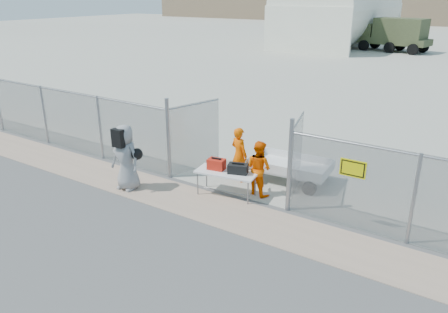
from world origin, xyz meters
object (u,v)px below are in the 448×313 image
Objects in this scene: security_worker_left at (239,155)px; utility_trailer at (290,170)px; security_worker_right at (259,168)px; folding_table at (226,184)px; visitor at (126,157)px.

security_worker_left reaches higher than utility_trailer.
utility_trailer is at bearing -91.00° from security_worker_right.
security_worker_right is at bearing 167.84° from security_worker_left.
utility_trailer is at bearing -132.44° from security_worker_left.
folding_table is at bearing -123.38° from utility_trailer.
folding_table is at bearing 54.31° from security_worker_right.
visitor is 0.64× the size of utility_trailer.
folding_table is 2.19m from utility_trailer.
security_worker_right is at bearing -109.63° from utility_trailer.
utility_trailer is (1.07, 1.91, 0.01)m from folding_table.
security_worker_left is 1.08m from security_worker_right.
visitor is (-2.67, -1.17, 0.60)m from folding_table.
security_worker_right is (0.96, -0.51, -0.05)m from security_worker_left.
folding_table is at bearing 118.72° from security_worker_left.
folding_table is 1.02× the size of security_worker_left.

